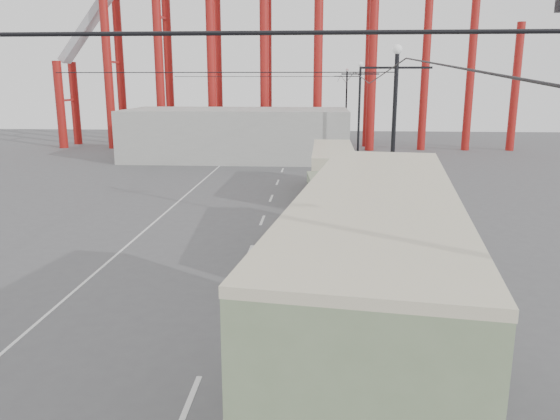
# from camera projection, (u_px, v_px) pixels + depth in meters

# --- Properties ---
(road_markings) EXTENTS (12.52, 120.00, 0.01)m
(road_markings) POSITION_uv_depth(u_px,v_px,m) (261.00, 231.00, 28.75)
(road_markings) COLOR silver
(road_markings) RESTS_ON ground
(lamp_post_mid) EXTENTS (3.20, 0.44, 9.32)m
(lamp_post_mid) POSITION_uv_depth(u_px,v_px,m) (393.00, 147.00, 25.60)
(lamp_post_mid) COLOR black
(lamp_post_mid) RESTS_ON ground
(lamp_post_far) EXTENTS (3.20, 0.44, 9.32)m
(lamp_post_far) POSITION_uv_depth(u_px,v_px,m) (359.00, 117.00, 46.96)
(lamp_post_far) COLOR black
(lamp_post_far) RESTS_ON ground
(lamp_post_distant) EXTENTS (3.20, 0.44, 9.32)m
(lamp_post_distant) POSITION_uv_depth(u_px,v_px,m) (346.00, 106.00, 68.32)
(lamp_post_distant) COLOR black
(lamp_post_distant) RESTS_ON ground
(fairground_shed) EXTENTS (22.00, 10.00, 5.00)m
(fairground_shed) POSITION_uv_depth(u_px,v_px,m) (238.00, 134.00, 55.02)
(fairground_shed) COLOR #9D9E98
(fairground_shed) RESTS_ON ground
(double_decker_bus) EXTENTS (4.17, 11.03, 5.78)m
(double_decker_bus) POSITION_uv_depth(u_px,v_px,m) (374.00, 315.00, 10.67)
(double_decker_bus) COLOR #323D20
(double_decker_bus) RESTS_ON ground
(single_decker_green) EXTENTS (3.35, 11.02, 3.07)m
(single_decker_green) POSITION_uv_depth(u_px,v_px,m) (342.00, 221.00, 23.86)
(single_decker_green) COLOR gray
(single_decker_green) RESTS_ON ground
(single_decker_cream) EXTENTS (2.83, 10.75, 3.33)m
(single_decker_cream) POSITION_uv_depth(u_px,v_px,m) (333.00, 169.00, 37.13)
(single_decker_cream) COLOR beige
(single_decker_cream) RESTS_ON ground
(pedestrian) EXTENTS (0.78, 0.69, 1.80)m
(pedestrian) POSITION_uv_depth(u_px,v_px,m) (330.00, 313.00, 16.38)
(pedestrian) COLOR black
(pedestrian) RESTS_ON ground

